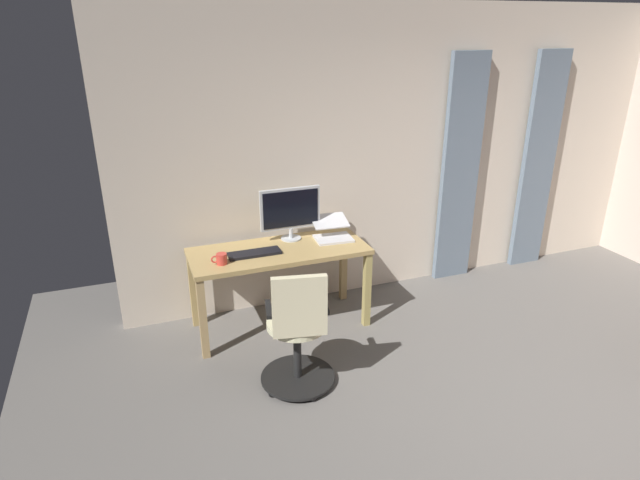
{
  "coord_description": "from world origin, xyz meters",
  "views": [
    {
      "loc": [
        2.58,
        1.83,
        2.52
      ],
      "look_at": [
        1.3,
        -1.59,
        1.03
      ],
      "focal_mm": 29.9,
      "sensor_mm": 36.0,
      "label": 1
    }
  ],
  "objects_px": {
    "office_chair": "(298,334)",
    "computer_keyboard": "(254,253)",
    "desk": "(279,260)",
    "mug_tea": "(221,259)",
    "laptop": "(332,232)",
    "computer_monitor": "(290,210)"
  },
  "relations": [
    {
      "from": "office_chair",
      "to": "laptop",
      "type": "relative_size",
      "value": 2.6
    },
    {
      "from": "computer_keyboard",
      "to": "mug_tea",
      "type": "bearing_deg",
      "value": 17.09
    },
    {
      "from": "computer_keyboard",
      "to": "laptop",
      "type": "xyz_separation_m",
      "value": [
        -0.74,
        -0.12,
        0.04
      ]
    },
    {
      "from": "computer_keyboard",
      "to": "mug_tea",
      "type": "height_order",
      "value": "mug_tea"
    },
    {
      "from": "office_chair",
      "to": "computer_keyboard",
      "type": "distance_m",
      "value": 0.91
    },
    {
      "from": "computer_monitor",
      "to": "computer_keyboard",
      "type": "height_order",
      "value": "computer_monitor"
    },
    {
      "from": "desk",
      "to": "mug_tea",
      "type": "height_order",
      "value": "mug_tea"
    },
    {
      "from": "office_chair",
      "to": "computer_monitor",
      "type": "bearing_deg",
      "value": 86.28
    },
    {
      "from": "laptop",
      "to": "mug_tea",
      "type": "height_order",
      "value": "laptop"
    },
    {
      "from": "mug_tea",
      "to": "computer_monitor",
      "type": "bearing_deg",
      "value": -154.9
    },
    {
      "from": "desk",
      "to": "mug_tea",
      "type": "bearing_deg",
      "value": 14.3
    },
    {
      "from": "office_chair",
      "to": "computer_keyboard",
      "type": "xyz_separation_m",
      "value": [
        0.09,
        -0.86,
        0.3
      ]
    },
    {
      "from": "mug_tea",
      "to": "computer_keyboard",
      "type": "bearing_deg",
      "value": -162.91
    },
    {
      "from": "desk",
      "to": "computer_keyboard",
      "type": "xyz_separation_m",
      "value": [
        0.22,
        0.04,
        0.11
      ]
    },
    {
      "from": "desk",
      "to": "laptop",
      "type": "xyz_separation_m",
      "value": [
        -0.52,
        -0.08,
        0.16
      ]
    },
    {
      "from": "desk",
      "to": "computer_keyboard",
      "type": "distance_m",
      "value": 0.25
    },
    {
      "from": "computer_monitor",
      "to": "computer_keyboard",
      "type": "xyz_separation_m",
      "value": [
        0.39,
        0.23,
        -0.25
      ]
    },
    {
      "from": "office_chair",
      "to": "laptop",
      "type": "bearing_deg",
      "value": 68.09
    },
    {
      "from": "desk",
      "to": "office_chair",
      "type": "bearing_deg",
      "value": 81.72
    },
    {
      "from": "office_chair",
      "to": "mug_tea",
      "type": "distance_m",
      "value": 0.92
    },
    {
      "from": "computer_keyboard",
      "to": "laptop",
      "type": "bearing_deg",
      "value": -170.64
    },
    {
      "from": "desk",
      "to": "computer_keyboard",
      "type": "bearing_deg",
      "value": 10.53
    }
  ]
}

